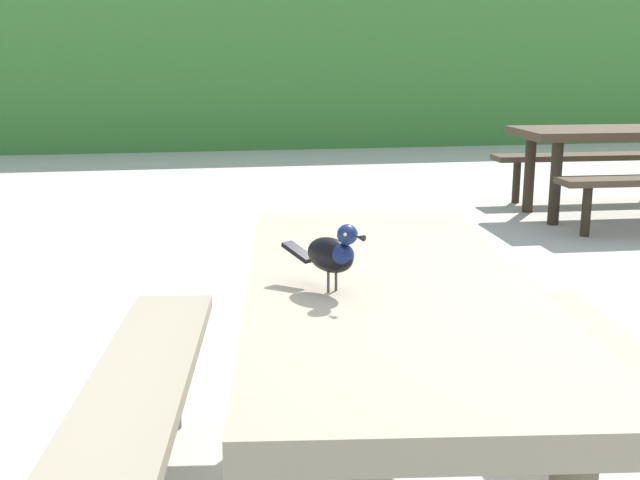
# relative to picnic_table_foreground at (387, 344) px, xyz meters

# --- Properties ---
(hedge_wall) EXTENTS (28.00, 1.34, 2.33)m
(hedge_wall) POSITION_rel_picnic_table_foreground_xyz_m (0.31, 9.94, 0.61)
(hedge_wall) COLOR #428438
(hedge_wall) RESTS_ON ground
(picnic_table_foreground) EXTENTS (1.88, 1.91, 0.74)m
(picnic_table_foreground) POSITION_rel_picnic_table_foreground_xyz_m (0.00, 0.00, 0.00)
(picnic_table_foreground) COLOR gray
(picnic_table_foreground) RESTS_ON ground
(bird_grackle) EXTENTS (0.18, 0.25, 0.18)m
(bird_grackle) POSITION_rel_picnic_table_foreground_xyz_m (-0.17, -0.08, 0.29)
(bird_grackle) COLOR black
(bird_grackle) RESTS_ON picnic_table_foreground
(picnic_table_mid_left) EXTENTS (1.83, 1.75, 0.74)m
(picnic_table_mid_left) POSITION_rel_picnic_table_foreground_xyz_m (3.10, 4.05, 0.00)
(picnic_table_mid_left) COLOR #473828
(picnic_table_mid_left) RESTS_ON ground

